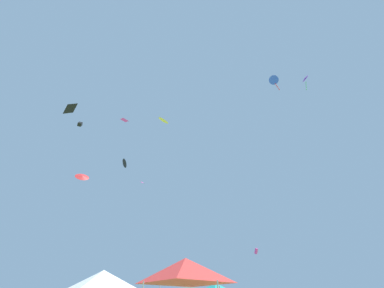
{
  "coord_description": "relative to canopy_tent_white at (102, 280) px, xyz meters",
  "views": [
    {
      "loc": [
        0.33,
        -6.45,
        1.49
      ],
      "look_at": [
        -2.26,
        15.37,
        15.64
      ],
      "focal_mm": 24.0,
      "sensor_mm": 36.0,
      "label": 1
    }
  ],
  "objects": [
    {
      "name": "canopy_tent_white",
      "position": [
        0.0,
        0.0,
        0.0
      ],
      "size": [
        3.0,
        3.0,
        3.2
      ],
      "color": "#9E9EA3",
      "rests_on": "ground"
    },
    {
      "name": "canopy_tent_red",
      "position": [
        4.52,
        -1.55,
        0.22
      ],
      "size": [
        3.24,
        3.24,
        3.47
      ],
      "color": "#9E9EA3",
      "rests_on": "ground"
    },
    {
      "name": "kite_black_delta",
      "position": [
        -6.41,
        15.35,
        15.53
      ],
      "size": [
        1.34,
        1.48,
        1.23
      ],
      "color": "black"
    },
    {
      "name": "kite_purple_delta",
      "position": [
        16.08,
        6.42,
        19.52
      ],
      "size": [
        0.81,
        0.99,
        1.81
      ],
      "color": "purple"
    },
    {
      "name": "kite_black_diamond",
      "position": [
        -8.84,
        4.68,
        16.43
      ],
      "size": [
        1.07,
        1.01,
        1.08
      ],
      "color": "black"
    },
    {
      "name": "kite_yellow_delta",
      "position": [
        -0.14,
        10.33,
        18.52
      ],
      "size": [
        1.67,
        1.75,
        0.93
      ],
      "color": "yellow"
    },
    {
      "name": "kite_blue_delta",
      "position": [
        14.38,
        11.17,
        24.54
      ],
      "size": [
        1.66,
        1.62,
        2.57
      ],
      "color": "blue"
    },
    {
      "name": "kite_magenta_diamond",
      "position": [
        -8.16,
        16.57,
        24.14
      ],
      "size": [
        1.15,
        0.83,
        0.49
      ],
      "color": "#D6389E"
    },
    {
      "name": "kite_red_delta",
      "position": [
        -4.72,
        3.44,
        7.79
      ],
      "size": [
        1.35,
        1.26,
        0.92
      ],
      "color": "red"
    },
    {
      "name": "kite_magenta_box",
      "position": [
        9.77,
        16.38,
        4.1
      ],
      "size": [
        0.44,
        0.53,
        0.61
      ],
      "color": "#D6389E"
    },
    {
      "name": "kite_magenta_delta",
      "position": [
        -5.69,
        21.35,
        15.33
      ],
      "size": [
        0.97,
        0.99,
        0.44
      ],
      "color": "#D6389E"
    },
    {
      "name": "kite_black_box",
      "position": [
        -11.71,
        11.09,
        19.46
      ],
      "size": [
        0.89,
        1.2,
        1.11
      ],
      "color": "black"
    }
  ]
}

